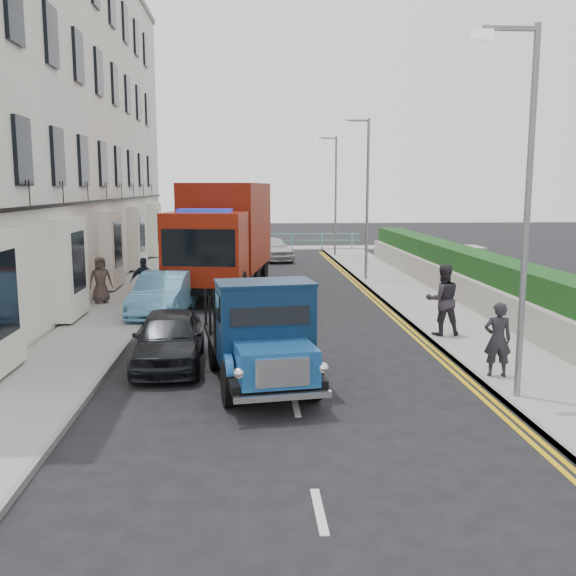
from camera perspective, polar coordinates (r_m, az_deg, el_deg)
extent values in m
plane|color=black|center=(14.29, 0.09, -7.80)|extent=(120.00, 120.00, 0.00)
cube|color=gray|center=(23.41, -14.19, -1.29)|extent=(2.40, 38.00, 0.12)
cube|color=gray|center=(23.83, 11.48, -1.02)|extent=(2.60, 38.00, 0.12)
cube|color=gray|center=(42.85, -2.43, 3.53)|extent=(30.00, 2.50, 0.12)
plane|color=slate|center=(73.77, -2.95, 5.77)|extent=(120.00, 120.00, 0.00)
cube|color=white|center=(28.15, -22.13, 14.20)|extent=(6.00, 30.00, 14.00)
cube|color=black|center=(27.21, -15.35, 7.56)|extent=(0.12, 28.00, 0.10)
cube|color=#B2AD9E|center=(24.12, 14.50, 0.17)|extent=(0.30, 28.00, 1.00)
cube|color=#113814|center=(24.29, 16.11, 1.12)|extent=(1.20, 28.00, 1.70)
cube|color=#59B2A5|center=(41.97, -2.42, 4.82)|extent=(13.00, 0.08, 0.06)
cube|color=#59B2A5|center=(42.00, -2.41, 4.23)|extent=(13.00, 0.06, 0.05)
cylinder|color=slate|center=(12.77, 20.46, 5.61)|extent=(0.12, 0.12, 7.00)
cube|color=slate|center=(12.86, 19.16, 20.97)|extent=(1.00, 0.08, 0.08)
cube|color=beige|center=(12.66, 16.90, 20.72)|extent=(0.35, 0.18, 0.18)
cylinder|color=slate|center=(28.14, 7.06, 7.64)|extent=(0.12, 0.12, 7.00)
cube|color=slate|center=(28.18, 6.16, 14.58)|extent=(1.00, 0.08, 0.08)
cube|color=beige|center=(28.09, 5.12, 14.37)|extent=(0.35, 0.18, 0.18)
cylinder|color=slate|center=(38.01, 4.26, 8.02)|extent=(0.12, 0.12, 7.00)
cube|color=slate|center=(38.04, 3.55, 13.15)|extent=(1.00, 0.08, 0.08)
cube|color=beige|center=(37.97, 2.78, 12.98)|extent=(0.35, 0.18, 0.18)
cylinder|color=black|center=(12.31, -5.26, -8.46)|extent=(0.37, 0.91, 0.89)
cylinder|color=black|center=(12.60, 2.18, -8.01)|extent=(0.37, 0.91, 0.89)
cylinder|color=black|center=(14.79, -6.52, -5.49)|extent=(0.37, 0.91, 0.89)
cylinder|color=black|center=(15.03, -0.31, -5.19)|extent=(0.37, 0.91, 0.89)
cube|color=black|center=(13.62, -2.53, -6.15)|extent=(2.41, 4.66, 0.17)
cube|color=#1A4E8E|center=(11.91, -1.12, -6.70)|extent=(1.60, 1.41, 0.67)
cube|color=silver|center=(11.32, -0.50, -7.53)|extent=(0.97, 0.22, 0.51)
cube|color=#0B2340|center=(12.79, -2.06, -3.17)|extent=(2.00, 1.38, 1.62)
cube|color=black|center=(14.63, -3.28, -4.23)|extent=(2.31, 2.86, 0.11)
cylinder|color=black|center=(22.86, -10.16, 0.02)|extent=(0.55, 1.28, 1.24)
cylinder|color=black|center=(22.35, -4.32, -0.07)|extent=(0.55, 1.28, 1.24)
cylinder|color=black|center=(26.20, -8.13, 1.20)|extent=(0.55, 1.28, 1.24)
cylinder|color=black|center=(25.75, -3.01, 1.14)|extent=(0.55, 1.28, 1.24)
cylinder|color=black|center=(28.59, -6.98, 1.87)|extent=(0.55, 1.28, 1.24)
cylinder|color=black|center=(28.18, -2.28, 1.83)|extent=(0.55, 1.28, 1.24)
cube|color=black|center=(25.37, -5.84, 1.50)|extent=(3.79, 8.18, 0.28)
cube|color=maroon|center=(22.40, -7.35, 3.53)|extent=(3.00, 2.53, 2.47)
cube|color=black|center=(21.39, -7.96, 3.56)|extent=(2.46, 0.48, 1.24)
cube|color=maroon|center=(26.42, -5.38, 5.60)|extent=(3.70, 6.21, 3.37)
imported|color=black|center=(15.17, -10.53, -4.41)|extent=(1.65, 3.87, 1.30)
imported|color=#5895BD|center=(21.11, -10.96, -0.52)|extent=(1.94, 4.39, 1.40)
imported|color=#9B9A9E|center=(28.56, -9.06, 2.07)|extent=(2.71, 5.34, 1.48)
imported|color=black|center=(40.80, -5.06, 4.19)|extent=(3.22, 5.65, 1.49)
imported|color=silver|center=(36.22, -1.42, 3.53)|extent=(2.60, 4.28, 1.36)
imported|color=#222228|center=(14.36, 18.13, -4.35)|extent=(0.63, 0.46, 1.61)
imported|color=#2C272F|center=(17.91, 13.60, -1.02)|extent=(0.95, 0.74, 1.94)
imported|color=black|center=(22.32, -12.64, 0.55)|extent=(0.97, 0.42, 1.64)
imported|color=#453631|center=(23.20, -16.32, 0.70)|extent=(0.92, 0.77, 1.62)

